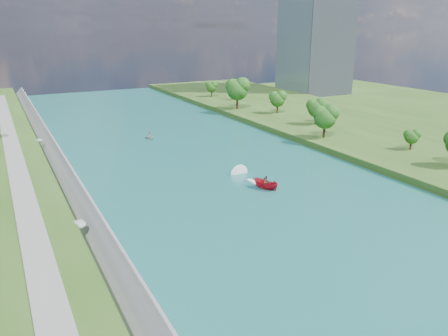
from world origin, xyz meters
TOP-DOWN VIEW (x-y plane):
  - ground at (0.00, 0.00)m, footprint 260.00×260.00m
  - river_water at (0.00, 20.00)m, footprint 55.00×240.00m
  - berm_east at (49.50, 20.00)m, footprint 44.00×240.00m
  - riprap_bank at (-25.86, 19.39)m, footprint 3.97×236.00m
  - riverside_path at (-32.50, 20.00)m, footprint 3.00×200.00m
  - office_tower at (82.50, 95.00)m, footprint 22.00×22.00m
  - trees_east at (37.55, 29.25)m, footprint 17.50×142.64m
  - motorboat at (4.24, 10.57)m, footprint 3.63×19.23m
  - raft at (-2.02, 51.49)m, footprint 2.70×3.15m

SIDE VIEW (x-z plane):
  - ground at x=0.00m, z-range 0.00..0.00m
  - river_water at x=0.00m, z-range 0.00..0.10m
  - raft at x=-2.02m, z-range -0.34..1.23m
  - berm_east at x=49.50m, z-range 0.00..1.50m
  - motorboat at x=4.24m, z-range -0.22..1.99m
  - riprap_bank at x=-25.86m, z-range -0.31..3.93m
  - riverside_path at x=-32.50m, z-range 3.50..3.60m
  - trees_east at x=37.55m, z-range 0.28..11.62m
  - office_tower at x=82.50m, z-range 0.00..60.00m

